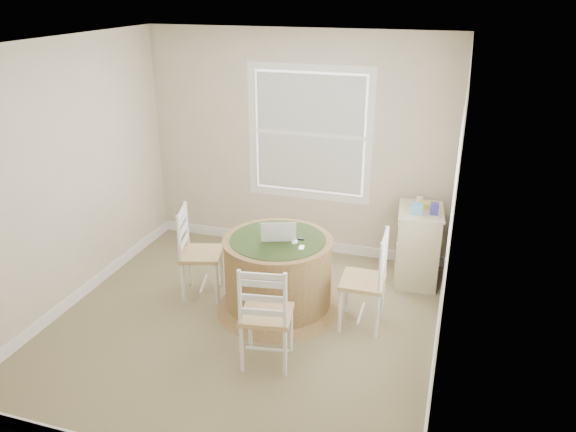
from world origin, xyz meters
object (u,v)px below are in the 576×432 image
(round_table, at_px, (278,271))
(chair_right, at_px, (363,281))
(laptop, at_px, (278,236))
(corner_chest, at_px, (418,245))
(chair_near, at_px, (267,314))
(chair_left, at_px, (201,254))

(round_table, relative_size, chair_right, 1.31)
(laptop, bearing_deg, chair_right, 156.32)
(round_table, distance_m, chair_right, 0.85)
(laptop, distance_m, corner_chest, 1.64)
(round_table, bearing_deg, chair_near, -85.87)
(chair_left, height_order, laptop, laptop)
(chair_right, height_order, laptop, laptop)
(round_table, relative_size, chair_left, 1.31)
(chair_left, xyz_separation_m, chair_near, (1.02, -0.87, 0.00))
(chair_right, xyz_separation_m, laptop, (-0.85, 0.06, 0.32))
(chair_near, bearing_deg, corner_chest, -129.30)
(chair_left, height_order, chair_near, same)
(corner_chest, bearing_deg, chair_right, -116.46)
(chair_left, bearing_deg, chair_right, -108.00)
(chair_near, distance_m, laptop, 0.94)
(chair_right, bearing_deg, chair_left, -93.61)
(round_table, relative_size, laptop, 3.03)
(chair_right, bearing_deg, chair_near, -40.91)
(laptop, xyz_separation_m, corner_chest, (1.26, 0.99, -0.38))
(round_table, xyz_separation_m, corner_chest, (1.26, 1.00, 0.00))
(chair_near, bearing_deg, laptop, -87.36)
(round_table, xyz_separation_m, laptop, (0.00, 0.01, 0.38))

